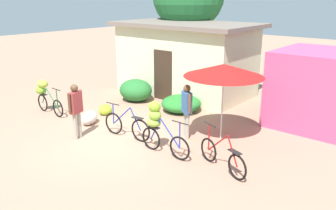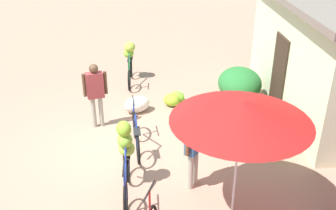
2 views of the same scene
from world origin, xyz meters
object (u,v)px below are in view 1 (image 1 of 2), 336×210
Objects in this scene: banana_pile_on_ground at (105,109)px; bicycle_center_loaded at (158,124)px; produce_sack at (89,118)px; person_vendor at (76,106)px; bicycle_near_pile at (127,126)px; shop_pink at (329,90)px; person_bystander at (187,106)px; market_umbrella at (224,70)px; bicycle_leftmost at (45,93)px; building_low at (186,58)px; bicycle_by_shop at (222,156)px.

bicycle_center_loaded is at bearing -18.33° from banana_pile_on_ground.
produce_sack is 1.41m from person_vendor.
bicycle_near_pile is 1.06× the size of bicycle_center_loaded.
produce_sack is (-5.98, -4.77, -0.98)m from shop_pink.
produce_sack is at bearing -160.60° from person_bystander.
market_umbrella is at bearing 37.06° from person_bystander.
market_umbrella is (-2.03, -3.05, 0.85)m from shop_pink.
bicycle_leftmost is 5.47m from person_bystander.
person_bystander is (3.53, 0.09, 0.83)m from banana_pile_on_ground.
building_low is at bearing 96.07° from person_vendor.
produce_sack is (-4.97, -0.08, -0.13)m from bicycle_by_shop.
bicycle_near_pile is 2.39m from banana_pile_on_ground.
market_umbrella is at bearing 23.51° from produce_sack.
market_umbrella is 4.78m from banana_pile_on_ground.
banana_pile_on_ground is at bearing 161.67° from bicycle_center_loaded.
person_vendor is (1.08, -1.96, 0.84)m from banana_pile_on_ground.
bicycle_center_loaded is 1.28m from person_bystander.
shop_pink is at bearing -3.88° from building_low.
building_low is 8.49× the size of produce_sack.
bicycle_near_pile is (3.94, 0.23, -0.35)m from bicycle_leftmost.
person_vendor is (-1.08, -0.95, 0.63)m from bicycle_near_pile.
banana_pile_on_ground is 0.47× the size of person_vendor.
market_umbrella is 1.38× the size of person_vendor.
market_umbrella is 1.39× the size of bicycle_leftmost.
person_vendor is (0.65, -6.12, -0.51)m from building_low.
bicycle_center_loaded is 2.59m from person_vendor.
market_umbrella is 1.39× the size of bicycle_center_loaded.
bicycle_by_shop is (1.83, 0.24, -0.45)m from bicycle_center_loaded.
bicycle_near_pile is 2.22× the size of banana_pile_on_ground.
bicycle_near_pile is at bearing -71.47° from building_low.
bicycle_leftmost is at bearing -179.23° from bicycle_center_loaded.
person_bystander reaches higher than bicycle_near_pile.
market_umbrella is 1.39× the size of person_bystander.
person_bystander is at bearing 90.31° from bicycle_center_loaded.
building_low is 3.64× the size of person_vendor.
bicycle_near_pile is (1.73, -5.17, -1.14)m from building_low.
bicycle_near_pile is 1.45m from bicycle_center_loaded.
person_bystander is (3.10, -4.07, -0.52)m from building_low.
person_bystander reaches higher than bicycle_leftmost.
bicycle_center_loaded is at bearing -6.67° from bicycle_near_pile.
shop_pink is 5.70m from bicycle_center_loaded.
banana_pile_on_ground is at bearing 118.78° from person_vendor.
produce_sack is 3.41m from person_bystander.
bicycle_leftmost is at bearing -177.53° from bicycle_by_shop.
shop_pink is 1.97× the size of bicycle_center_loaded.
building_low is at bearing 127.30° from person_bystander.
bicycle_near_pile is at bearing -141.74° from market_umbrella.
bicycle_by_shop is at bearing -58.02° from market_umbrella.
banana_pile_on_ground is 1.10× the size of produce_sack.
bicycle_center_loaded is (3.11, -5.33, -0.71)m from building_low.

